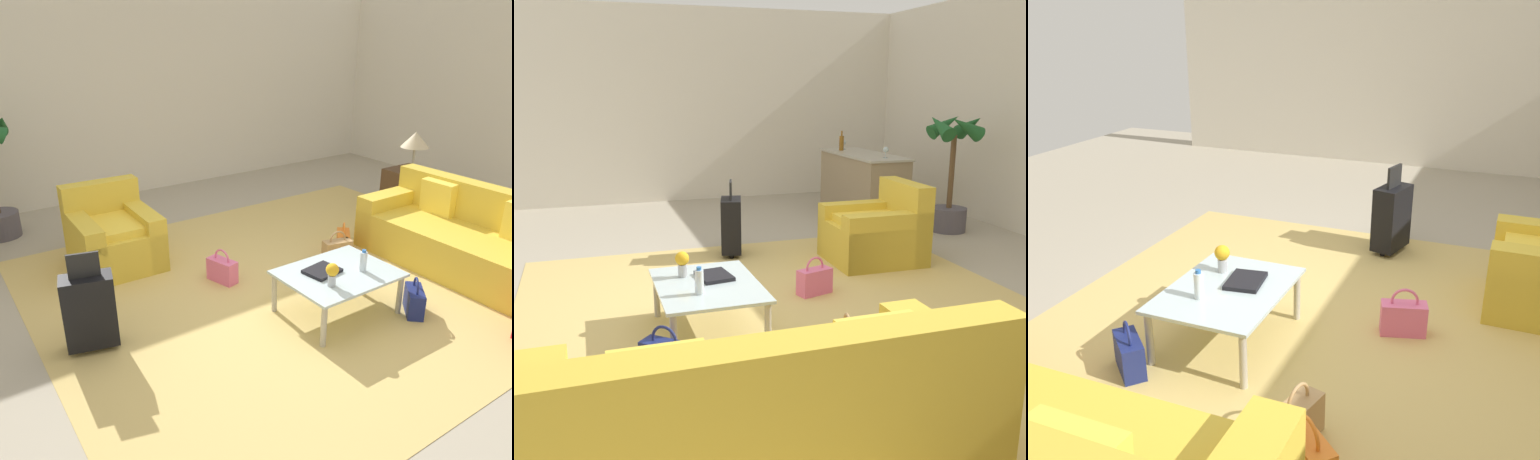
# 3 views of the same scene
# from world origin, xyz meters

# --- Properties ---
(ground_plane) EXTENTS (12.00, 12.00, 0.00)m
(ground_plane) POSITION_xyz_m (0.00, 0.00, 0.00)
(ground_plane) COLOR #A89E89
(wall_back) EXTENTS (10.24, 0.12, 3.10)m
(wall_back) POSITION_xyz_m (0.00, 4.06, 1.55)
(wall_back) COLOR silver
(wall_back) RESTS_ON ground
(area_rug) EXTENTS (5.20, 4.40, 0.01)m
(area_rug) POSITION_xyz_m (0.60, 0.20, 0.00)
(area_rug) COLOR tan
(area_rug) RESTS_ON ground
(couch) EXTENTS (0.93, 2.23, 0.87)m
(couch) POSITION_xyz_m (2.20, -0.60, 0.30)
(couch) COLOR gold
(couch) RESTS_ON ground
(armchair) EXTENTS (0.86, 0.97, 0.86)m
(armchair) POSITION_xyz_m (-0.90, 1.67, 0.30)
(armchair) COLOR gold
(armchair) RESTS_ON ground
(coffee_table) EXTENTS (1.01, 0.77, 0.41)m
(coffee_table) POSITION_xyz_m (0.40, -0.50, 0.36)
(coffee_table) COLOR silver
(coffee_table) RESTS_ON ground
(water_bottle) EXTENTS (0.06, 0.06, 0.20)m
(water_bottle) POSITION_xyz_m (0.60, -0.60, 0.50)
(water_bottle) COLOR silver
(water_bottle) RESTS_ON coffee_table
(coffee_table_book) EXTENTS (0.33, 0.28, 0.03)m
(coffee_table_book) POSITION_xyz_m (0.28, -0.42, 0.42)
(coffee_table_book) COLOR black
(coffee_table_book) RESTS_ON coffee_table
(flower_vase) EXTENTS (0.11, 0.11, 0.21)m
(flower_vase) POSITION_xyz_m (0.18, -0.65, 0.53)
(flower_vase) COLOR #B2B7BC
(flower_vase) RESTS_ON coffee_table
(side_table) EXTENTS (0.59, 0.59, 0.58)m
(side_table) POSITION_xyz_m (3.20, 1.00, 0.29)
(side_table) COLOR #513823
(side_table) RESTS_ON ground
(table_lamp) EXTENTS (0.39, 0.39, 0.53)m
(table_lamp) POSITION_xyz_m (3.20, 1.00, 0.99)
(table_lamp) COLOR #ADA899
(table_lamp) RESTS_ON side_table
(suitcase_black) EXTENTS (0.44, 0.32, 0.85)m
(suitcase_black) POSITION_xyz_m (-1.60, 0.20, 0.36)
(suitcase_black) COLOR black
(suitcase_black) RESTS_ON ground
(handbag_tan) EXTENTS (0.34, 0.21, 0.36)m
(handbag_tan) POSITION_xyz_m (1.16, 0.30, 0.13)
(handbag_tan) COLOR tan
(handbag_tan) RESTS_ON ground
(handbag_navy) EXTENTS (0.32, 0.33, 0.36)m
(handbag_navy) POSITION_xyz_m (0.97, -0.91, 0.13)
(handbag_navy) COLOR navy
(handbag_navy) RESTS_ON ground
(handbag_orange) EXTENTS (0.32, 0.33, 0.36)m
(handbag_orange) POSITION_xyz_m (1.39, 0.45, 0.13)
(handbag_orange) COLOR orange
(handbag_orange) RESTS_ON ground
(handbag_pink) EXTENTS (0.22, 0.35, 0.36)m
(handbag_pink) POSITION_xyz_m (-0.14, 0.61, 0.13)
(handbag_pink) COLOR pink
(handbag_pink) RESTS_ON ground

